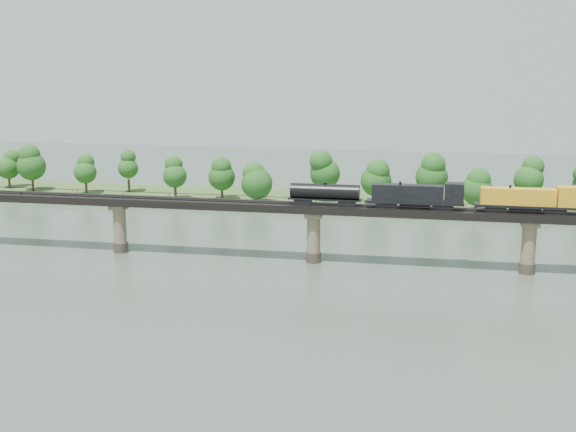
# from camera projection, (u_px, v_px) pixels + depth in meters

# --- Properties ---
(ground) EXTENTS (400.00, 400.00, 0.00)m
(ground) POSITION_uv_depth(u_px,v_px,m) (284.00, 315.00, 112.20)
(ground) COLOR #374637
(ground) RESTS_ON ground
(far_bank) EXTENTS (300.00, 24.00, 1.60)m
(far_bank) POSITION_uv_depth(u_px,v_px,m) (344.00, 202.00, 193.51)
(far_bank) COLOR #345020
(far_bank) RESTS_ON ground
(bridge) EXTENTS (236.00, 30.00, 11.50)m
(bridge) POSITION_uv_depth(u_px,v_px,m) (314.00, 235.00, 139.76)
(bridge) COLOR #473A2D
(bridge) RESTS_ON ground
(bridge_superstructure) EXTENTS (220.00, 4.90, 0.75)m
(bridge_superstructure) POSITION_uv_depth(u_px,v_px,m) (314.00, 203.00, 138.37)
(bridge_superstructure) COLOR black
(bridge_superstructure) RESTS_ON bridge
(far_treeline) EXTENTS (289.06, 17.54, 13.60)m
(far_treeline) POSITION_uv_depth(u_px,v_px,m) (312.00, 175.00, 188.94)
(far_treeline) COLOR #382619
(far_treeline) RESTS_ON far_bank
(freight_train) EXTENTS (72.60, 2.83, 5.00)m
(freight_train) POSITION_uv_depth(u_px,v_px,m) (489.00, 198.00, 132.05)
(freight_train) COLOR black
(freight_train) RESTS_ON bridge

